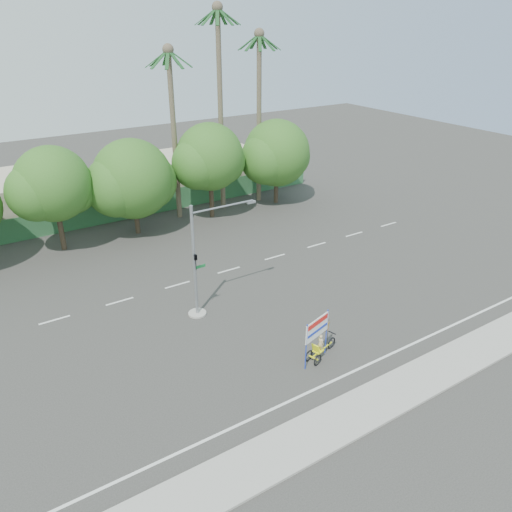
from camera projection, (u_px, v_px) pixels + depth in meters
ground at (268, 333)px, 28.55m from camera, size 120.00×120.00×0.00m
sidewalk_near at (359, 411)px, 22.84m from camera, size 50.00×2.40×0.12m
fence at (134, 207)px, 44.41m from camera, size 38.00×0.08×2.00m
building_left at (1, 202)px, 42.53m from camera, size 12.00×8.00×4.00m
building_right at (192, 172)px, 51.35m from camera, size 14.00×8.00×3.60m
tree_left at (52, 187)px, 36.57m from camera, size 6.66×5.60×8.07m
tree_center at (132, 181)px, 39.74m from camera, size 7.62×6.40×7.85m
tree_right at (209, 159)px, 42.80m from camera, size 6.90×5.80×8.36m
tree_far_right at (276, 155)px, 46.46m from camera, size 7.38×6.20×7.94m
palm_tall at (220, 92)px, 42.65m from camera, size 3.73×3.79×17.45m
palm_mid at (259, 101)px, 45.06m from camera, size 3.73×3.79×15.45m
palm_short at (173, 116)px, 41.17m from camera, size 3.73×3.79×14.45m
traffic_signal at (200, 270)px, 29.23m from camera, size 4.72×1.10×7.00m
trike_billboard at (319, 341)px, 25.97m from camera, size 2.71×1.09×2.75m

